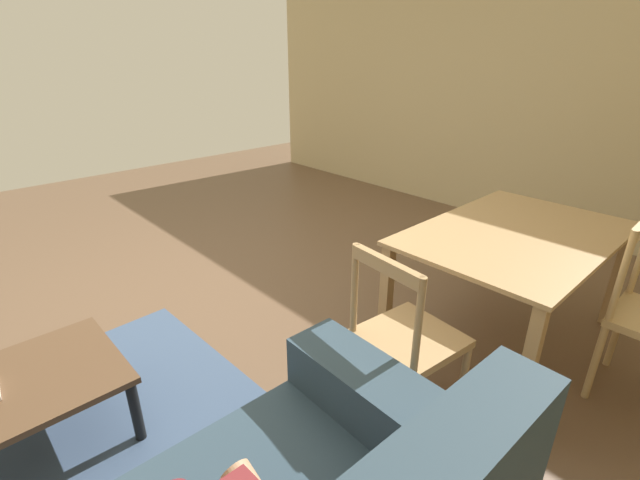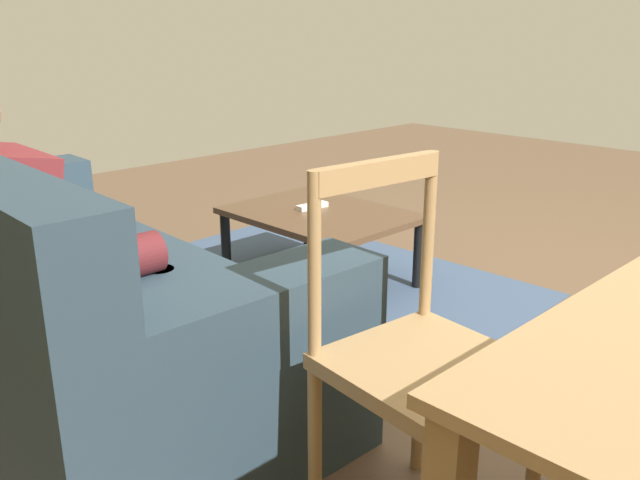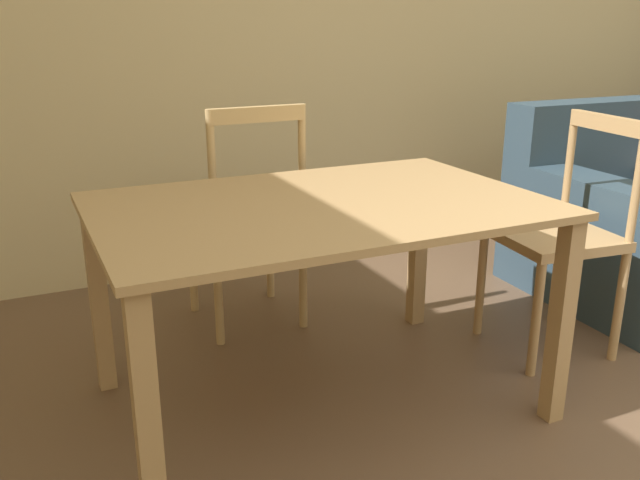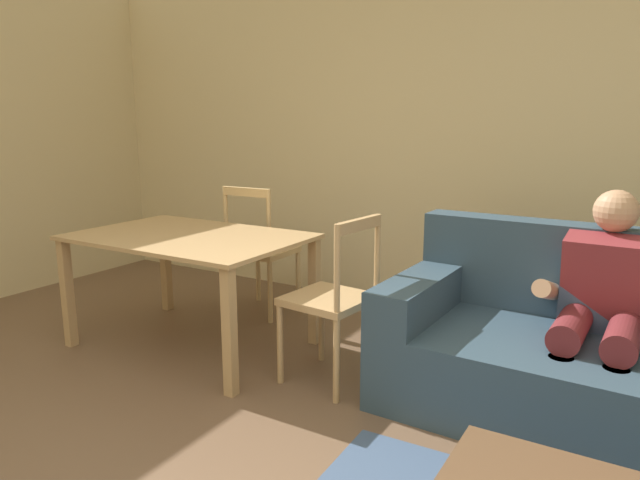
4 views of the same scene
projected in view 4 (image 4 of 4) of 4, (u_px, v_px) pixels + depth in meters
name	position (u px, v px, depth m)	size (l,w,h in m)	color
wall_back	(466.00, 138.00, 4.10)	(6.78, 0.12, 2.61)	#D1BC8C
couch	(616.00, 360.00, 2.70)	(2.18, 1.02, 0.90)	#2D4251
person_lounging	(602.00, 306.00, 2.72)	(0.60, 0.85, 1.10)	maroon
dining_table	(190.00, 250.00, 3.59)	(1.43, 0.95, 0.73)	tan
dining_chair_near_wall	(261.00, 251.00, 4.25)	(0.43, 0.43, 0.97)	tan
dining_chair_facing_couch	(333.00, 300.00, 3.10)	(0.46, 0.46, 0.94)	tan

